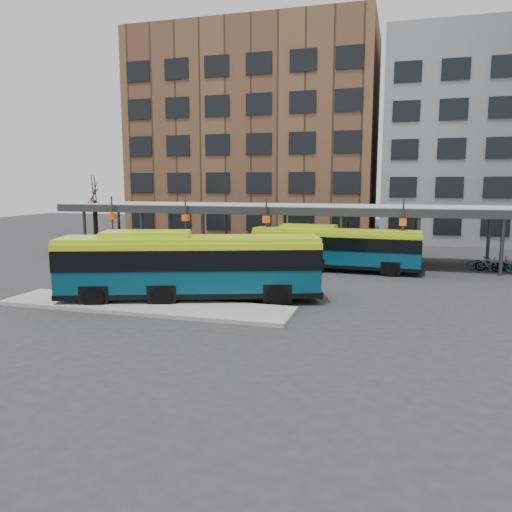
{
  "coord_description": "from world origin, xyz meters",
  "views": [
    {
      "loc": [
        5.76,
        -23.36,
        5.75
      ],
      "look_at": [
        -1.71,
        2.63,
        1.8
      ],
      "focal_mm": 35.0,
      "sensor_mm": 36.0,
      "label": 1
    }
  ],
  "objects_px": {
    "tree": "(96,224)",
    "pedestrian": "(112,284)",
    "bus_rear": "(335,247)",
    "bus_front": "(189,265)"
  },
  "relations": [
    {
      "from": "tree",
      "to": "pedestrian",
      "type": "xyz_separation_m",
      "value": [
        10.75,
        -14.88,
        -1.44
      ]
    },
    {
      "from": "tree",
      "to": "bus_rear",
      "type": "height_order",
      "value": "tree"
    },
    {
      "from": "tree",
      "to": "pedestrian",
      "type": "height_order",
      "value": "tree"
    },
    {
      "from": "bus_front",
      "to": "pedestrian",
      "type": "bearing_deg",
      "value": -170.7
    },
    {
      "from": "bus_front",
      "to": "bus_rear",
      "type": "bearing_deg",
      "value": 43.31
    },
    {
      "from": "tree",
      "to": "bus_front",
      "type": "distance_m",
      "value": 19.22
    },
    {
      "from": "bus_front",
      "to": "pedestrian",
      "type": "relative_size",
      "value": 7.93
    },
    {
      "from": "tree",
      "to": "pedestrian",
      "type": "distance_m",
      "value": 18.41
    },
    {
      "from": "pedestrian",
      "to": "bus_rear",
      "type": "bearing_deg",
      "value": -36.91
    },
    {
      "from": "bus_rear",
      "to": "pedestrian",
      "type": "distance_m",
      "value": 15.36
    }
  ]
}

